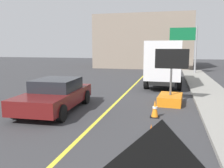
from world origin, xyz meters
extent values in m
cube|color=yellow|center=(0.00, 6.00, 0.00)|extent=(0.14, 36.00, 0.01)
cube|color=orange|center=(2.66, 12.50, 0.23)|extent=(1.23, 1.88, 0.45)
cylinder|color=#4C4C4C|center=(2.66, 12.50, 1.10)|extent=(0.10, 0.10, 1.30)
cube|color=black|center=(2.66, 12.50, 2.23)|extent=(1.60, 0.20, 0.95)
sphere|color=yellow|center=(3.21, 12.50, 2.23)|extent=(0.09, 0.09, 0.09)
sphere|color=yellow|center=(2.91, 12.53, 2.23)|extent=(0.09, 0.09, 0.09)
sphere|color=yellow|center=(2.61, 12.55, 2.23)|extent=(0.09, 0.09, 0.09)
sphere|color=yellow|center=(2.31, 12.57, 2.23)|extent=(0.09, 0.09, 0.09)
sphere|color=yellow|center=(2.14, 12.58, 2.41)|extent=(0.09, 0.09, 0.09)
sphere|color=yellow|center=(2.14, 12.58, 2.04)|extent=(0.09, 0.09, 0.09)
cube|color=black|center=(2.15, 18.40, 0.57)|extent=(1.68, 6.53, 0.25)
cube|color=silver|center=(2.19, 20.74, 1.65)|extent=(2.27, 1.86, 1.90)
cube|color=silver|center=(2.14, 17.41, 1.94)|extent=(2.32, 4.46, 2.47)
cylinder|color=black|center=(1.12, 20.63, 0.45)|extent=(0.30, 0.90, 0.90)
cylinder|color=black|center=(3.26, 20.59, 0.45)|extent=(0.30, 0.90, 0.90)
cylinder|color=black|center=(1.05, 16.47, 0.45)|extent=(0.30, 0.90, 0.90)
cylinder|color=black|center=(3.19, 16.43, 0.45)|extent=(0.30, 0.90, 0.90)
cube|color=#591414|center=(-2.29, 9.98, 0.58)|extent=(2.20, 4.61, 0.60)
cube|color=black|center=(-2.30, 10.20, 1.13)|extent=(1.84, 2.12, 0.50)
cylinder|color=black|center=(-1.27, 8.53, 0.33)|extent=(0.25, 0.67, 0.66)
cylinder|color=black|center=(-3.17, 8.44, 0.33)|extent=(0.25, 0.67, 0.66)
cylinder|color=black|center=(-1.41, 11.51, 0.33)|extent=(0.25, 0.67, 0.66)
cylinder|color=black|center=(-3.32, 11.42, 0.33)|extent=(0.25, 0.67, 0.66)
cylinder|color=gray|center=(5.01, 26.75, 2.50)|extent=(0.18, 0.18, 5.00)
cube|color=#0F6033|center=(3.62, 26.69, 4.15)|extent=(2.60, 0.17, 1.30)
cube|color=white|center=(3.61, 26.72, 4.15)|extent=(1.82, 0.09, 0.18)
cube|color=gray|center=(-1.25, 35.60, 3.53)|extent=(12.84, 9.81, 7.06)
cube|color=black|center=(2.21, 6.79, 0.01)|extent=(0.36, 0.36, 0.03)
cone|color=#EA5B0C|center=(2.21, 6.79, 0.39)|extent=(0.28, 0.28, 0.72)
cylinder|color=white|center=(2.21, 6.79, 0.43)|extent=(0.19, 0.19, 0.08)
cube|color=black|center=(2.08, 9.99, 0.01)|extent=(0.36, 0.36, 0.03)
cone|color=orange|center=(2.08, 9.99, 0.37)|extent=(0.28, 0.28, 0.68)
cylinder|color=white|center=(2.08, 9.99, 0.40)|extent=(0.19, 0.19, 0.08)
camera|label=1|loc=(2.68, 0.71, 2.77)|focal=37.81mm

